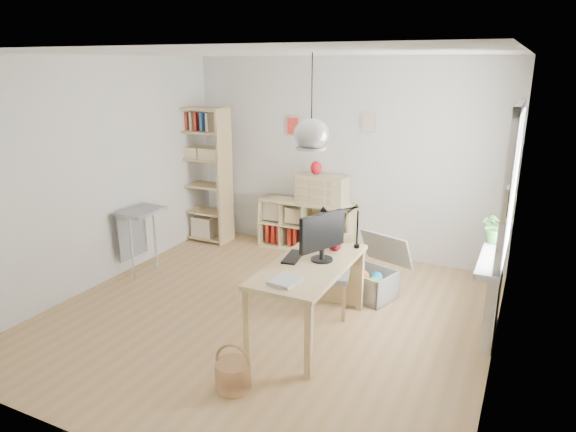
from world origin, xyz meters
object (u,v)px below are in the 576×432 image
at_px(monitor, 322,234).
at_px(cube_shelf, 306,229).
at_px(storage_chest, 369,277).
at_px(drawer_chest, 322,190).
at_px(desk, 310,272).
at_px(chair, 330,269).
at_px(tall_bookshelf, 203,169).

bearing_deg(monitor, cube_shelf, 142.30).
xyz_separation_m(storage_chest, monitor, (-0.20, -1.00, 0.79)).
distance_m(monitor, drawer_chest, 2.23).
height_order(storage_chest, monitor, monitor).
relative_size(desk, storage_chest, 1.67).
height_order(cube_shelf, drawer_chest, drawer_chest).
xyz_separation_m(chair, storage_chest, (0.28, 0.58, -0.26)).
bearing_deg(cube_shelf, storage_chest, -40.26).
bearing_deg(tall_bookshelf, desk, -37.01).
height_order(desk, chair, chair).
xyz_separation_m(chair, drawer_chest, (-0.76, 1.64, 0.44)).
distance_m(tall_bookshelf, monitor, 3.22).
xyz_separation_m(desk, monitor, (0.07, 0.13, 0.36)).
height_order(storage_chest, drawer_chest, drawer_chest).
height_order(desk, storage_chest, desk).
height_order(cube_shelf, tall_bookshelf, tall_bookshelf).
bearing_deg(storage_chest, drawer_chest, 153.20).
distance_m(tall_bookshelf, storage_chest, 3.10).
relative_size(cube_shelf, monitor, 2.70).
bearing_deg(chair, storage_chest, 49.76).
xyz_separation_m(desk, storage_chest, (0.28, 1.13, -0.43)).
height_order(desk, drawer_chest, drawer_chest).
relative_size(cube_shelf, storage_chest, 1.56).
relative_size(desk, drawer_chest, 2.12).
height_order(tall_bookshelf, storage_chest, tall_bookshelf).
bearing_deg(cube_shelf, drawer_chest, -9.05).
bearing_deg(monitor, tall_bookshelf, 170.39).
xyz_separation_m(cube_shelf, tall_bookshelf, (-1.56, -0.28, 0.79)).
bearing_deg(monitor, drawer_chest, 136.89).
bearing_deg(desk, chair, 89.96).
height_order(cube_shelf, storage_chest, cube_shelf).
xyz_separation_m(tall_bookshelf, drawer_chest, (1.82, 0.24, -0.17)).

